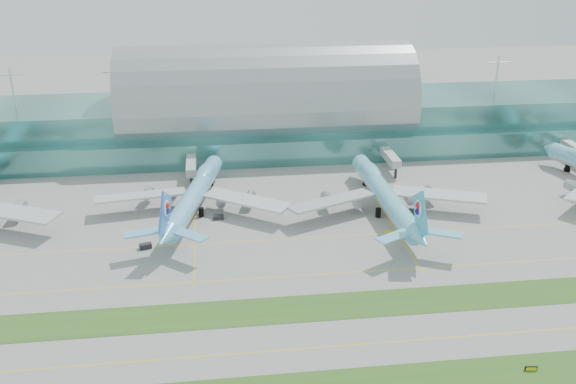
{
  "coord_description": "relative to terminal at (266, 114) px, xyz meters",
  "views": [
    {
      "loc": [
        -23.33,
        -130.32,
        86.08
      ],
      "look_at": [
        0.0,
        55.0,
        9.0
      ],
      "focal_mm": 40.0,
      "sensor_mm": 36.0,
      "label": 1
    }
  ],
  "objects": [
    {
      "name": "ground",
      "position": [
        -0.01,
        -128.79,
        -14.23
      ],
      "size": [
        700.0,
        700.0,
        0.0
      ],
      "primitive_type": "plane",
      "color": "gray",
      "rests_on": "ground"
    },
    {
      "name": "terminal",
      "position": [
        0.0,
        0.0,
        0.0
      ],
      "size": [
        340.0,
        69.1,
        36.0
      ],
      "color": "#3D7A75",
      "rests_on": "ground"
    },
    {
      "name": "grass_strip_far",
      "position": [
        -0.01,
        -126.79,
        -14.19
      ],
      "size": [
        420.0,
        12.0,
        0.08
      ],
      "primitive_type": "cube",
      "color": "#2D591E",
      "rests_on": "ground"
    },
    {
      "name": "taxiline_b",
      "position": [
        -0.01,
        -142.79,
        -14.22
      ],
      "size": [
        420.0,
        0.35,
        0.01
      ],
      "primitive_type": "cube",
      "color": "yellow",
      "rests_on": "ground"
    },
    {
      "name": "taxiline_c",
      "position": [
        -0.01,
        -110.79,
        -14.22
      ],
      "size": [
        420.0,
        0.35,
        0.01
      ],
      "primitive_type": "cube",
      "color": "yellow",
      "rests_on": "ground"
    },
    {
      "name": "taxiline_d",
      "position": [
        -0.01,
        -88.79,
        -14.22
      ],
      "size": [
        420.0,
        0.35,
        0.01
      ],
      "primitive_type": "cube",
      "color": "yellow",
      "rests_on": "ground"
    },
    {
      "name": "airliner_b",
      "position": [
        -29.43,
        -64.28,
        -8.0
      ],
      "size": [
        62.86,
        72.48,
        20.17
      ],
      "rotation": [
        0.0,
        0.0,
        -0.23
      ],
      "color": "#6ABDE9",
      "rests_on": "ground"
    },
    {
      "name": "airliner_c",
      "position": [
        31.72,
        -72.22,
        -7.84
      ],
      "size": [
        66.27,
        75.14,
        20.7
      ],
      "rotation": [
        0.0,
        0.0,
        0.02
      ],
      "color": "#66C7E0",
      "rests_on": "ground"
    },
    {
      "name": "gse_c",
      "position": [
        -43.67,
        -89.53,
        -13.49
      ],
      "size": [
        3.83,
        2.63,
        1.47
      ],
      "primitive_type": "cube",
      "rotation": [
        0.0,
        0.0,
        0.25
      ],
      "color": "black",
      "rests_on": "ground"
    },
    {
      "name": "gse_d",
      "position": [
        -22.17,
        -71.79,
        -13.54
      ],
      "size": [
        3.36,
        2.07,
        1.37
      ],
      "primitive_type": "cube",
      "rotation": [
        0.0,
        0.0,
        0.01
      ],
      "color": "black",
      "rests_on": "ground"
    },
    {
      "name": "gse_e",
      "position": [
        29.14,
        -90.97,
        -13.41
      ],
      "size": [
        3.89,
        2.94,
        1.64
      ],
      "primitive_type": "cube",
      "rotation": [
        0.0,
        0.0,
        -0.3
      ],
      "color": "#D2C90C",
      "rests_on": "ground"
    },
    {
      "name": "gse_f",
      "position": [
        39.38,
        -75.96,
        -13.43
      ],
      "size": [
        3.64,
        2.26,
        1.59
      ],
      "primitive_type": "cube",
      "rotation": [
        0.0,
        0.0,
        -0.07
      ],
      "color": "black",
      "rests_on": "ground"
    },
    {
      "name": "taxiway_sign_east",
      "position": [
        41.03,
        -156.28,
        -13.67
      ],
      "size": [
        2.66,
        0.62,
        1.12
      ],
      "rotation": [
        0.0,
        0.0,
        -0.12
      ],
      "color": "black",
      "rests_on": "ground"
    }
  ]
}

